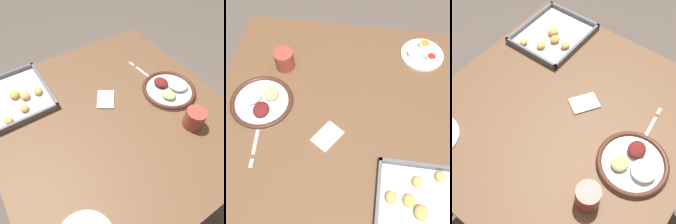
# 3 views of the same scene
# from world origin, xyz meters

# --- Properties ---
(ground_plane) EXTENTS (8.00, 8.00, 0.00)m
(ground_plane) POSITION_xyz_m (0.00, 0.00, 0.00)
(ground_plane) COLOR #564C44
(dining_table) EXTENTS (1.04, 1.01, 0.76)m
(dining_table) POSITION_xyz_m (0.00, 0.00, 0.65)
(dining_table) COLOR brown
(dining_table) RESTS_ON ground_plane
(dinner_plate) EXTENTS (0.25, 0.25, 0.04)m
(dinner_plate) POSITION_xyz_m (-0.03, -0.32, 0.78)
(dinner_plate) COLOR silver
(dinner_plate) RESTS_ON dining_table
(fork) EXTENTS (0.22, 0.03, 0.00)m
(fork) POSITION_xyz_m (0.13, -0.29, 0.77)
(fork) COLOR silver
(fork) RESTS_ON dining_table
(saucer_plate) EXTENTS (0.19, 0.19, 0.03)m
(saucer_plate) POSITION_xyz_m (-0.37, 0.33, 0.77)
(saucer_plate) COLOR white
(saucer_plate) RESTS_ON dining_table
(baking_tray) EXTENTS (0.34, 0.29, 0.04)m
(baking_tray) POSITION_xyz_m (0.32, 0.32, 0.77)
(baking_tray) COLOR #595960
(baking_tray) RESTS_ON dining_table
(drinking_cup) EXTENTS (0.08, 0.08, 0.08)m
(drinking_cup) POSITION_xyz_m (-0.23, -0.26, 0.81)
(drinking_cup) COLOR #993D33
(drinking_cup) RESTS_ON dining_table
(napkin) EXTENTS (0.13, 0.13, 0.01)m
(napkin) POSITION_xyz_m (0.09, -0.03, 0.77)
(napkin) COLOR silver
(napkin) RESTS_ON dining_table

